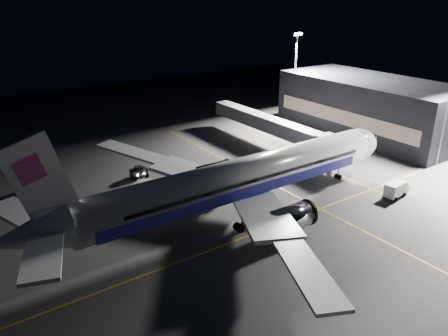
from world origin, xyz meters
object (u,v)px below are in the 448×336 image
Objects in this scene: jet_bridge at (275,126)px; floodlight_mast_north at (295,69)px; airliner at (236,180)px; service_truck at (396,189)px; safety_cone_b at (164,185)px; safety_cone_c at (253,191)px; safety_cone_a at (232,197)px; baggage_tug at (139,172)px.

jet_bridge is 1.66× the size of floodlight_mast_north.
airliner reaches higher than service_truck.
airliner reaches higher than safety_cone_b.
airliner is 1.79× the size of jet_bridge.
floodlight_mast_north reaches higher than airliner.
floodlight_mast_north is (18.00, 13.93, 7.79)m from jet_bridge.
safety_cone_b is at bearing -158.32° from floodlight_mast_north.
service_truck reaches higher than safety_cone_c.
safety_cone_a is at bearing 60.81° from airliner.
baggage_tug is (-28.81, 1.95, -3.67)m from jet_bridge.
jet_bridge is 65.24× the size of safety_cone_c.
safety_cone_b is 1.07× the size of safety_cone_c.
service_truck is (-17.43, -41.73, -11.06)m from floodlight_mast_north.
jet_bridge reaches higher than safety_cone_b.
safety_cone_c is at bearing -43.59° from safety_cone_b.
airliner is 2.97× the size of floodlight_mast_north.
safety_cone_b is (1.57, -6.01, -0.63)m from baggage_tug.
safety_cone_a is at bearing -61.99° from baggage_tug.
airliner reaches higher than safety_cone_c.
floodlight_mast_north is 46.56m from service_truck.
safety_cone_c is at bearing 0.00° from safety_cone_a.
service_truck is 22.13m from safety_cone_c.
airliner is 21.24m from baggage_tug.
airliner is 52.56m from floodlight_mast_north.
safety_cone_b is (-27.24, -4.06, -4.30)m from jet_bridge.
jet_bridge is 29.11m from baggage_tug.
baggage_tug is (-29.38, 29.75, -0.40)m from service_truck.
safety_cone_b reaches higher than safety_cone_c.
jet_bridge reaches higher than service_truck.
airliner is 8.96m from safety_cone_c.
baggage_tug is 4.16× the size of safety_cone_a.
service_truck is at bearing -43.81° from baggage_tug.
service_truck is at bearing -88.82° from jet_bridge.
floodlight_mast_north is at bearing 37.74° from jet_bridge.
safety_cone_b is (-45.24, -17.99, -12.09)m from floodlight_mast_north.
service_truck is 25.47m from safety_cone_a.
safety_cone_a is (2.23, 4.00, -4.83)m from airliner.
safety_cone_a is at bearing -57.38° from safety_cone_b.
service_truck is (23.65, -9.74, -3.85)m from airliner.
floodlight_mast_north reaches higher than safety_cone_a.
service_truck is at bearing -38.45° from safety_cone_c.
airliner is at bearing -142.09° from floodlight_mast_north.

